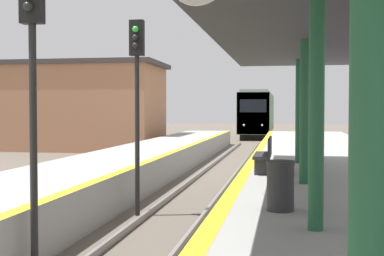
{
  "coord_description": "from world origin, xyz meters",
  "views": [
    {
      "loc": [
        2.69,
        -1.43,
        2.71
      ],
      "look_at": [
        -0.53,
        17.06,
        2.06
      ],
      "focal_mm": 50.0,
      "sensor_mm": 36.0,
      "label": 1
    }
  ],
  "objects_px": {
    "train": "(258,114)",
    "signal_mid": "(137,80)",
    "signal_near": "(32,63)",
    "bench": "(265,153)",
    "trash_bin": "(280,186)"
  },
  "relations": [
    {
      "from": "train",
      "to": "signal_mid",
      "type": "relative_size",
      "value": 3.23
    },
    {
      "from": "train",
      "to": "signal_near",
      "type": "height_order",
      "value": "signal_near"
    },
    {
      "from": "bench",
      "to": "signal_mid",
      "type": "bearing_deg",
      "value": -159.65
    },
    {
      "from": "train",
      "to": "bench",
      "type": "relative_size",
      "value": 8.76
    },
    {
      "from": "bench",
      "to": "trash_bin",
      "type": "bearing_deg",
      "value": -85.32
    },
    {
      "from": "train",
      "to": "bench",
      "type": "height_order",
      "value": "train"
    },
    {
      "from": "signal_mid",
      "to": "trash_bin",
      "type": "relative_size",
      "value": 6.02
    },
    {
      "from": "signal_mid",
      "to": "bench",
      "type": "distance_m",
      "value": 3.9
    },
    {
      "from": "signal_near",
      "to": "signal_mid",
      "type": "xyz_separation_m",
      "value": [
        0.25,
        5.18,
        0.0
      ]
    },
    {
      "from": "signal_near",
      "to": "trash_bin",
      "type": "relative_size",
      "value": 6.02
    },
    {
      "from": "signal_mid",
      "to": "trash_bin",
      "type": "distance_m",
      "value": 5.96
    },
    {
      "from": "signal_mid",
      "to": "bench",
      "type": "xyz_separation_m",
      "value": [
        3.19,
        1.18,
        -1.91
      ]
    },
    {
      "from": "train",
      "to": "trash_bin",
      "type": "bearing_deg",
      "value": -86.66
    },
    {
      "from": "signal_near",
      "to": "trash_bin",
      "type": "distance_m",
      "value": 4.46
    },
    {
      "from": "trash_bin",
      "to": "bench",
      "type": "relative_size",
      "value": 0.45
    }
  ]
}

